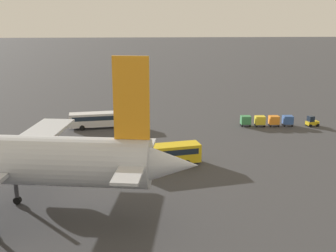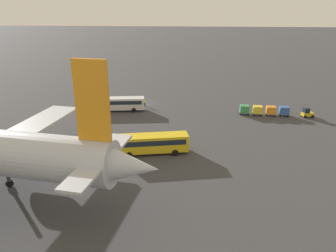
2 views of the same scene
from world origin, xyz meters
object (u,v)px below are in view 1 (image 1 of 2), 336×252
(worker_person, at_px, (132,118))
(cargo_cart_green, at_px, (246,120))
(cargo_cart_orange, at_px, (274,120))
(shuttle_bus_far, at_px, (161,154))
(shuttle_bus_near, at_px, (102,119))
(baggage_tug, at_px, (312,122))
(cargo_cart_blue, at_px, (288,120))
(cargo_cart_yellow, at_px, (260,120))

(worker_person, height_order, cargo_cart_green, cargo_cart_green)
(cargo_cart_orange, bearing_deg, shuttle_bus_far, 42.22)
(worker_person, distance_m, cargo_cart_orange, 28.66)
(shuttle_bus_near, height_order, cargo_cart_green, shuttle_bus_near)
(shuttle_bus_far, xyz_separation_m, baggage_tug, (-30.71, -20.64, -0.93))
(baggage_tug, height_order, cargo_cart_green, baggage_tug)
(baggage_tug, xyz_separation_m, worker_person, (35.72, -5.33, -0.07))
(cargo_cart_blue, distance_m, cargo_cart_yellow, 5.59)
(shuttle_bus_near, bearing_deg, cargo_cart_orange, 170.89)
(shuttle_bus_near, distance_m, cargo_cart_yellow, 31.13)
(shuttle_bus_far, height_order, cargo_cart_green, shuttle_bus_far)
(shuttle_bus_far, height_order, cargo_cart_orange, shuttle_bus_far)
(shuttle_bus_far, relative_size, worker_person, 6.93)
(cargo_cart_blue, bearing_deg, worker_person, -8.94)
(cargo_cart_orange, height_order, cargo_cart_yellow, same)
(shuttle_bus_near, xyz_separation_m, baggage_tug, (-41.40, 1.07, -0.89))
(shuttle_bus_near, height_order, cargo_cart_yellow, shuttle_bus_near)
(shuttle_bus_near, distance_m, cargo_cart_orange, 33.92)
(shuttle_bus_near, bearing_deg, cargo_cart_blue, 171.02)
(cargo_cart_blue, xyz_separation_m, cargo_cart_green, (8.39, -0.31, 0.00))
(cargo_cart_orange, xyz_separation_m, cargo_cart_green, (5.59, -0.34, 0.00))
(worker_person, xyz_separation_m, cargo_cart_blue, (-31.03, 4.88, 0.32))
(cargo_cart_orange, bearing_deg, worker_person, -9.86)
(baggage_tug, relative_size, cargo_cart_green, 1.28)
(shuttle_bus_near, bearing_deg, worker_person, -151.13)
(baggage_tug, distance_m, cargo_cart_yellow, 10.30)
(baggage_tug, bearing_deg, shuttle_bus_near, -14.81)
(shuttle_bus_near, height_order, shuttle_bus_far, shuttle_bus_far)
(cargo_cart_yellow, height_order, cargo_cart_green, same)
(baggage_tug, xyz_separation_m, cargo_cart_yellow, (10.28, -0.45, 0.25))
(baggage_tug, distance_m, cargo_cart_green, 13.10)
(shuttle_bus_near, bearing_deg, baggage_tug, 170.50)
(cargo_cart_blue, height_order, cargo_cart_orange, same)
(cargo_cart_blue, bearing_deg, shuttle_bus_near, -0.97)
(cargo_cart_orange, xyz_separation_m, cargo_cart_yellow, (2.80, -0.03, 0.00))
(cargo_cart_green, bearing_deg, cargo_cart_orange, 176.57)
(cargo_cart_orange, relative_size, cargo_cart_yellow, 1.00)
(cargo_cart_blue, distance_m, cargo_cart_orange, 2.80)
(shuttle_bus_near, xyz_separation_m, shuttle_bus_far, (-10.69, 21.72, 0.04))
(baggage_tug, xyz_separation_m, cargo_cart_green, (13.08, -0.76, 0.25))
(shuttle_bus_far, xyz_separation_m, cargo_cart_blue, (-26.02, -21.10, -0.68))
(baggage_tug, bearing_deg, cargo_cart_blue, -18.82)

